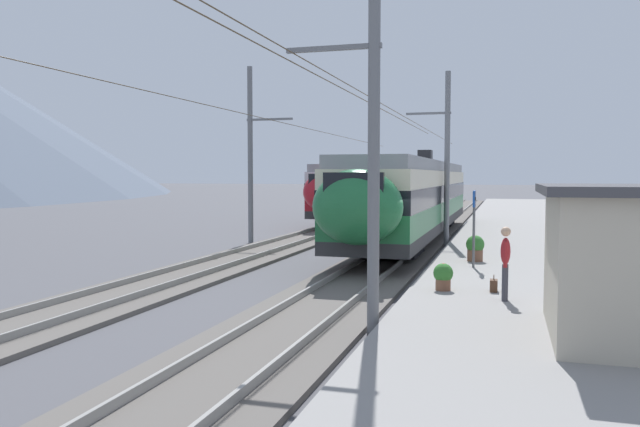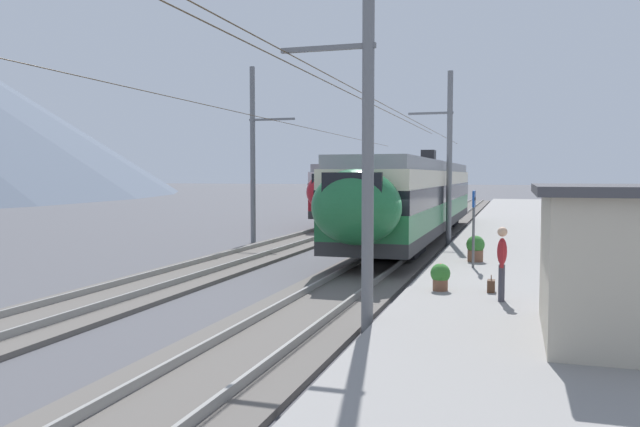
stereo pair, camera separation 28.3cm
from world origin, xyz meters
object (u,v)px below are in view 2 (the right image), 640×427
handbag_beside_passenger (491,286)px  catenary_mast_far_side (255,153)px  train_near_platform (416,196)px  catenary_mast_west (361,146)px  potted_plant_by_shelter (475,247)px  passenger_walking (502,260)px  train_far_track (377,189)px  platform_sign (474,211)px  platform_shelter (599,260)px  catenary_mast_mid (447,156)px  potted_plant_platform_edge (440,275)px

handbag_beside_passenger → catenary_mast_far_side: bearing=44.2°
train_near_platform → catenary_mast_west: bearing=-174.9°
potted_plant_by_shelter → catenary_mast_west: bearing=169.4°
passenger_walking → train_far_track: bearing=17.2°
passenger_walking → platform_sign: bearing=10.6°
train_near_platform → train_far_track: bearing=18.4°
passenger_walking → platform_shelter: bearing=-149.4°
train_far_track → platform_sign: bearing=-161.6°
catenary_mast_mid → handbag_beside_passenger: catenary_mast_mid is taller
platform_sign → catenary_mast_far_side: bearing=54.6°
train_near_platform → catenary_mast_far_side: bearing=107.7°
catenary_mast_west → platform_shelter: bearing=-94.0°
train_far_track → potted_plant_platform_edge: (-30.23, -8.15, -1.49)m
catenary_mast_far_side → platform_shelter: catenary_mast_far_side is taller
train_near_platform → potted_plant_platform_edge: 14.31m
platform_shelter → catenary_mast_mid: bearing=15.1°
platform_sign → train_near_platform: bearing=18.4°
catenary_mast_mid → catenary_mast_far_side: size_ratio=1.00×
train_near_platform → platform_shelter: 18.66m
platform_sign → train_far_track: bearing=18.4°
train_far_track → catenary_mast_mid: bearing=-158.7°
potted_plant_by_shelter → platform_shelter: platform_shelter is taller
train_far_track → catenary_mast_west: size_ratio=0.58×
platform_sign → handbag_beside_passenger: (-4.05, -0.69, -1.59)m
passenger_walking → potted_plant_by_shelter: bearing=8.4°
catenary_mast_mid → platform_shelter: catenary_mast_mid is taller
catenary_mast_mid → platform_sign: (-8.18, -1.70, -1.96)m
platform_sign → passenger_walking: 5.26m
train_near_platform → catenary_mast_mid: (-1.58, -1.55, 1.83)m
catenary_mast_far_side → potted_plant_by_shelter: bearing=-119.9°
passenger_walking → handbag_beside_passenger: bearing=14.0°
potted_plant_platform_edge → potted_plant_by_shelter: 5.69m
train_near_platform → catenary_mast_west: size_ratio=0.55×
train_far_track → passenger_walking: size_ratio=15.51×
train_far_track → passenger_walking: bearing=-162.8°
catenary_mast_mid → catenary_mast_far_side: catenary_mast_far_side is taller
catenary_mast_west → potted_plant_by_shelter: (9.09, -1.69, -2.97)m
catenary_mast_west → catenary_mast_far_side: bearing=30.1°
train_far_track → platform_sign: (-26.01, -8.67, -0.13)m
platform_sign → platform_shelter: (-7.95, -2.64, -0.37)m
catenary_mast_far_side → passenger_walking: bearing=-137.7°
catenary_mast_west → platform_sign: size_ratio=19.11×
platform_shelter → passenger_walking: bearing=30.6°
catenary_mast_mid → potted_plant_by_shelter: size_ratio=52.73×
catenary_mast_mid → platform_shelter: 16.86m
platform_sign → potted_plant_platform_edge: 4.47m
catenary_mast_mid → platform_shelter: bearing=-164.9°
catenary_mast_far_side → passenger_walking: size_ratio=26.91×
catenary_mast_far_side → platform_sign: bearing=-125.4°
potted_plant_platform_edge → catenary_mast_far_side: bearing=40.5°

